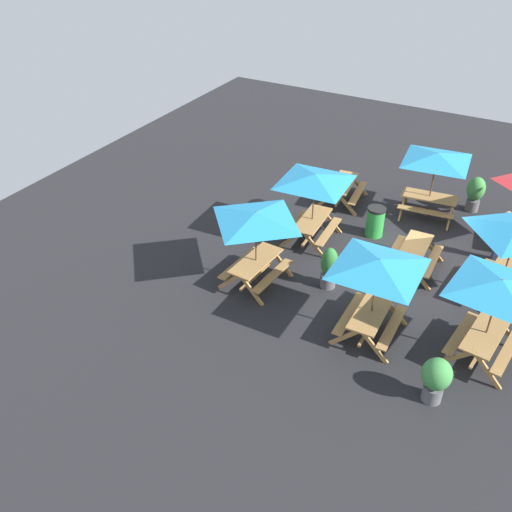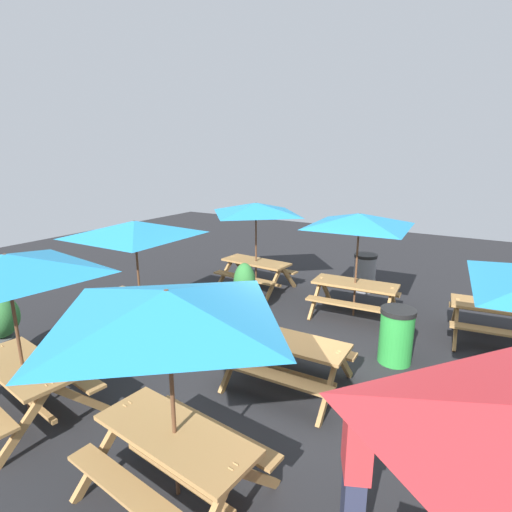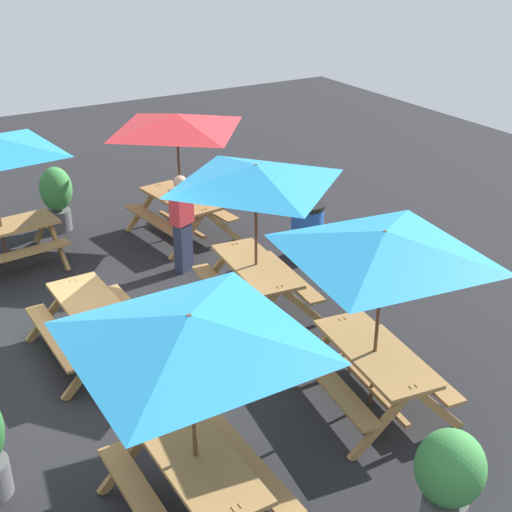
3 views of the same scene
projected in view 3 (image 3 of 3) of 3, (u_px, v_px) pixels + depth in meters
ground_plane at (78, 359)px, 9.56m from camera, size 27.29×27.29×0.00m
picnic_table_1 at (177, 131)px, 12.42m from camera, size 2.23×2.23×2.34m
picnic_table_2 at (256, 186)px, 9.92m from camera, size 2.18×2.18×2.34m
picnic_table_3 at (191, 346)px, 6.22m from camera, size 2.83×2.83×2.34m
picnic_table_5 at (94, 317)px, 9.46m from camera, size 1.83×1.57×0.81m
picnic_table_8 at (383, 257)px, 7.84m from camera, size 2.80×2.80×2.34m
trash_bin_blue at (307, 230)px, 12.26m from camera, size 0.59×0.59×0.98m
potted_plant_0 at (57, 195)px, 13.22m from camera, size 0.60×0.60×1.24m
potted_plant_2 at (449, 477)px, 6.62m from camera, size 0.66×0.66×1.16m
person_standing at (182, 221)px, 11.60m from camera, size 0.35×0.42×1.67m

